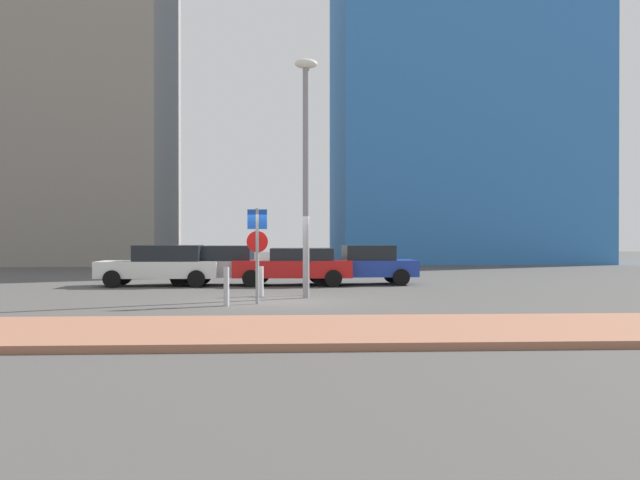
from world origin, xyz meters
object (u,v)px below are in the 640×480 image
Objects in this scene: parked_car_red at (295,265)px; parking_meter at (308,268)px; parked_car_blue at (360,265)px; traffic_bollard_mid at (226,287)px; parked_car_silver at (223,265)px; parking_sign_post at (257,244)px; parked_car_white at (162,265)px; traffic_bollard_near at (261,281)px; street_lamp at (306,158)px.

parking_meter is at bearing -85.91° from parked_car_red.
parked_car_blue is 4.32× the size of traffic_bollard_mid.
parking_meter is 4.10m from traffic_bollard_mid.
traffic_bollard_mid is at bearing -84.66° from parked_car_silver.
parking_sign_post is at bearing -116.19° from parked_car_blue.
parked_car_white is 6.89m from parking_meter.
parking_meter is at bearing 12.14° from traffic_bollard_near.
parked_car_white is 3.46× the size of parking_meter.
parked_car_blue reaches higher than parked_car_silver.
parked_car_white is at bearing -176.53° from parked_car_blue.
street_lamp is at bearing -27.14° from traffic_bollard_near.
traffic_bollard_near is at bearing 74.39° from traffic_bollard_mid.
parked_car_blue is (5.33, -0.04, 0.00)m from parked_car_silver.
parked_car_silver is 4.70× the size of traffic_bollard_near.
traffic_bollard_near is 3.15m from traffic_bollard_mid.
parked_car_red is 3.46× the size of parking_meter.
parked_car_white is at bearing 129.68° from traffic_bollard_near.
parked_car_red is 1.71× the size of parking_sign_post.
parked_car_red is (2.79, -0.43, -0.00)m from parked_car_silver.
parking_meter reaches higher than traffic_bollard_near.
parking_sign_post reaches higher than parked_car_red.
parking_sign_post is at bearing -118.29° from parking_meter.
parking_meter is at bearing 61.71° from parking_sign_post.
traffic_bollard_near is at bearing -103.93° from parked_car_red.
parked_car_silver is at bearing 12.46° from parked_car_white.
street_lamp is 6.91× the size of traffic_bollard_mid.
parked_car_red is (5.04, 0.07, -0.04)m from parked_car_white.
traffic_bollard_mid is (-4.57, -8.15, -0.24)m from parked_car_blue.
parked_car_red is 4.88m from traffic_bollard_near.
traffic_bollard_near is at bearing -167.86° from parking_meter.
parked_car_red is at bearing -171.25° from parked_car_blue.
parked_car_red is 1.00× the size of parked_car_blue.
parked_car_blue is 3.47× the size of parking_meter.
parked_car_white is 5.04m from parked_car_red.
parked_car_blue is 1.71× the size of parking_sign_post.
traffic_bollard_near is (-3.72, -5.12, -0.30)m from parked_car_blue.
traffic_bollard_mid is at bearing -68.56° from parked_car_white.
parked_car_red is 0.62× the size of street_lamp.
parking_meter is at bearing -57.35° from parked_car_silver.
parking_sign_post is 2.53× the size of traffic_bollard_mid.
parked_car_white is 0.62× the size of street_lamp.
parked_car_blue is at bearing -0.41° from parked_car_silver.
parking_sign_post is at bearing -78.30° from parked_car_silver.
parked_car_white reaches higher than parking_meter.
parking_sign_post is 3.30m from parking_meter.
parking_sign_post is at bearing 33.09° from traffic_bollard_mid.
traffic_bollard_mid is (-2.02, -7.76, -0.24)m from parked_car_red.
parking_sign_post reaches higher than traffic_bollard_near.
parked_car_silver is at bearing 171.21° from parked_car_red.
parked_car_white reaches higher than parked_car_silver.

